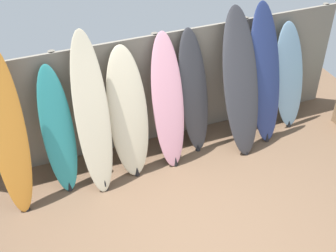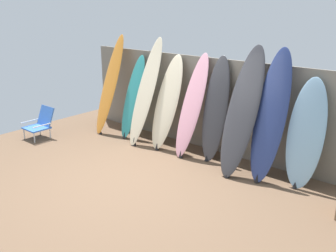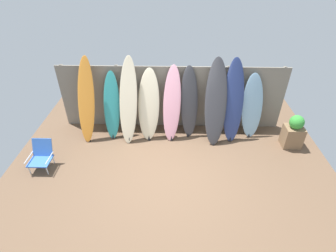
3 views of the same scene
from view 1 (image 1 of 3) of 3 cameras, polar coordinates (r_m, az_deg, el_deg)
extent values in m
plane|color=brown|center=(6.25, 5.24, -11.89)|extent=(7.68, 7.68, 0.00)
cube|color=gray|center=(7.05, -1.40, 4.51)|extent=(6.08, 0.04, 1.80)
cylinder|color=#6C655B|center=(6.82, -12.95, 2.18)|extent=(0.10, 0.10, 1.80)
cylinder|color=#6C655B|center=(7.09, -1.51, 4.67)|extent=(0.10, 0.10, 1.80)
cylinder|color=#6C655B|center=(7.62, 8.77, 6.74)|extent=(0.10, 0.10, 1.80)
cylinder|color=#6C655B|center=(8.37, 17.53, 8.32)|extent=(0.10, 0.10, 1.80)
ellipsoid|color=orange|center=(6.25, -18.89, -0.79)|extent=(0.52, 0.86, 2.13)
cone|color=black|center=(6.63, -16.85, -9.41)|extent=(0.08, 0.08, 0.10)
ellipsoid|color=teal|center=(6.45, -13.29, -0.50)|extent=(0.44, 0.67, 1.73)
cone|color=black|center=(6.74, -11.91, -7.18)|extent=(0.08, 0.08, 0.14)
ellipsoid|color=beige|center=(6.31, -9.25, 1.43)|extent=(0.53, 0.90, 2.13)
cone|color=black|center=(6.65, -7.66, -7.11)|extent=(0.08, 0.08, 0.17)
ellipsoid|color=beige|center=(6.54, -4.93, 1.62)|extent=(0.61, 0.77, 1.83)
cone|color=black|center=(6.84, -3.79, -5.49)|extent=(0.08, 0.08, 0.14)
ellipsoid|color=pink|center=(6.68, -0.02, 3.01)|extent=(0.54, 0.79, 1.90)
cone|color=black|center=(6.98, 0.94, -4.29)|extent=(0.08, 0.08, 0.14)
ellipsoid|color=#38383D|center=(6.92, 3.15, 4.19)|extent=(0.53, 0.60, 1.89)
cone|color=black|center=(7.27, 3.67, -2.60)|extent=(0.08, 0.08, 0.10)
ellipsoid|color=#38383D|center=(6.96, 8.86, 5.20)|extent=(0.58, 0.90, 2.14)
cone|color=black|center=(7.29, 9.53, -3.00)|extent=(0.08, 0.08, 0.11)
ellipsoid|color=navy|center=(7.25, 11.73, 6.17)|extent=(0.53, 0.72, 2.13)
cone|color=black|center=(7.59, 11.99, -1.32)|extent=(0.08, 0.08, 0.14)
ellipsoid|color=#8CB7D6|center=(7.72, 14.54, 5.95)|extent=(0.61, 0.58, 1.71)
cone|color=black|center=(8.00, 14.53, 0.32)|extent=(0.08, 0.08, 0.10)
camera|label=2|loc=(6.36, 64.23, -3.22)|focal=40.00mm
camera|label=3|loc=(2.24, 83.25, -6.61)|focal=28.00mm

